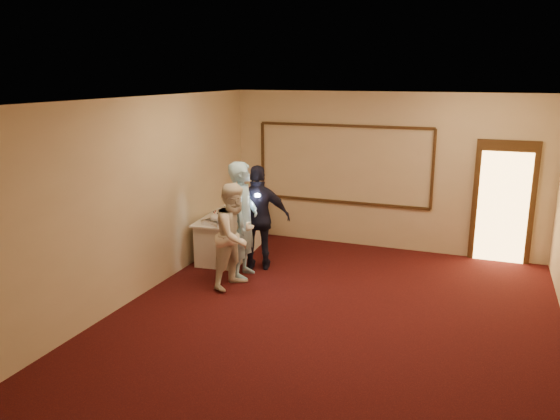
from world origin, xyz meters
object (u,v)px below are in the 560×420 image
object	(u,v)px
pavlova_tray	(219,218)
man	(243,220)
woman	(235,236)
cupcake_stand	(245,195)
tart	(237,215)
buffet_table	(234,232)
plate_stack_a	(228,209)
plate_stack_b	(246,204)
guest	(259,218)

from	to	relation	value
pavlova_tray	man	size ratio (longest dim) A/B	0.32
woman	cupcake_stand	bearing A→B (deg)	35.96
tart	cupcake_stand	bearing A→B (deg)	106.54
buffet_table	plate_stack_a	bearing A→B (deg)	-167.99
plate_stack_a	tart	xyz separation A→B (m)	(0.30, -0.25, -0.04)
buffet_table	woman	world-z (taller)	woman
cupcake_stand	plate_stack_a	distance (m)	0.82
buffet_table	pavlova_tray	world-z (taller)	pavlova_tray
buffet_table	pavlova_tray	xyz separation A→B (m)	(0.10, -0.77, 0.47)
plate_stack_b	woman	bearing A→B (deg)	-70.35
man	guest	bearing A→B (deg)	-19.33
tart	woman	world-z (taller)	woman
plate_stack_a	tart	world-z (taller)	plate_stack_a
plate_stack_a	pavlova_tray	bearing A→B (deg)	-75.29
pavlova_tray	plate_stack_a	distance (m)	0.77
pavlova_tray	plate_stack_a	bearing A→B (deg)	104.71
plate_stack_a	guest	bearing A→B (deg)	-35.85
plate_stack_b	tart	world-z (taller)	plate_stack_b
man	woman	world-z (taller)	man
tart	guest	distance (m)	0.75
buffet_table	guest	distance (m)	1.19
cupcake_stand	guest	size ratio (longest dim) A/B	0.25
man	cupcake_stand	bearing A→B (deg)	15.78
cupcake_stand	pavlova_tray	bearing A→B (deg)	-82.31
buffet_table	guest	world-z (taller)	guest
tart	plate_stack_b	bearing A→B (deg)	99.25
man	woman	xyz separation A→B (m)	(0.07, -0.45, -0.13)
plate_stack_a	buffet_table	bearing A→B (deg)	12.01
pavlova_tray	tart	size ratio (longest dim) A/B	2.05
plate_stack_b	guest	world-z (taller)	guest
cupcake_stand	tart	distance (m)	1.12
pavlova_tray	guest	distance (m)	0.72
plate_stack_a	tart	size ratio (longest dim) A/B	0.56
plate_stack_b	man	xyz separation A→B (m)	(0.63, -1.49, 0.12)
pavlova_tray	tart	distance (m)	0.51
plate_stack_b	man	bearing A→B (deg)	-67.24
buffet_table	plate_stack_b	bearing A→B (deg)	74.59
pavlova_tray	cupcake_stand	xyz separation A→B (m)	(-0.21, 1.56, 0.07)
tart	buffet_table	bearing A→B (deg)	127.67
plate_stack_a	cupcake_stand	bearing A→B (deg)	91.05
buffet_table	pavlova_tray	distance (m)	0.90
cupcake_stand	tart	size ratio (longest dim) A/B	1.47
plate_stack_a	man	xyz separation A→B (m)	(0.82, -1.10, 0.13)
plate_stack_a	plate_stack_b	size ratio (longest dim) A/B	0.84
pavlova_tray	plate_stack_b	world-z (taller)	pavlova_tray
man	woman	size ratio (longest dim) A/B	1.16
plate_stack_a	guest	xyz separation A→B (m)	(0.91, -0.66, 0.07)
guest	cupcake_stand	bearing A→B (deg)	-76.80
woman	guest	distance (m)	0.89
buffet_table	pavlova_tray	size ratio (longest dim) A/B	3.58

